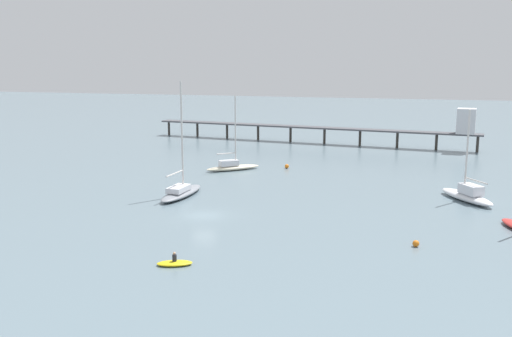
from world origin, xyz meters
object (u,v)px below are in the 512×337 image
Objects in this scene: pier at (371,125)px; mooring_buoy_far at (416,243)px; sailboat_gray at (181,191)px; dinghy_yellow at (175,263)px; sailboat_white at (467,194)px; mooring_buoy_mid at (287,166)px; sailboat_cream at (232,166)px.

pier reaches higher than mooring_buoy_far.
sailboat_gray is 4.41× the size of dinghy_yellow.
pier is 61.26m from mooring_buoy_far.
mooring_buoy_far is at bearing -106.28° from sailboat_white.
dinghy_yellow is at bearing -129.59° from sailboat_white.
sailboat_white is 16.29× the size of mooring_buoy_mid.
sailboat_white is 38.40m from dinghy_yellow.
sailboat_white is at bearing 50.41° from dinghy_yellow.
sailboat_cream is 1.04× the size of sailboat_white.
dinghy_yellow is (-9.41, -70.78, -3.88)m from pier.
sailboat_white is 3.41× the size of dinghy_yellow.
pier is at bearing 98.88° from mooring_buoy_far.
sailboat_gray is (-18.53, -48.50, -3.35)m from pier.
sailboat_cream reaches higher than sailboat_white.
mooring_buoy_mid is at bearing 120.44° from mooring_buoy_far.
sailboat_white is at bearing -29.47° from mooring_buoy_mid.
sailboat_cream reaches higher than pier.
dinghy_yellow is 5.22× the size of mooring_buoy_far.
pier is 43.98m from sailboat_white.
dinghy_yellow is at bearing -78.06° from sailboat_cream.
sailboat_gray is 23.14m from mooring_buoy_mid.
sailboat_white is 17.82× the size of mooring_buoy_far.
mooring_buoy_far is at bearing -47.44° from sailboat_cream.
mooring_buoy_mid is (-0.84, 43.89, 0.13)m from dinghy_yellow.
dinghy_yellow is 4.77× the size of mooring_buoy_mid.
sailboat_cream is at bearing 162.24° from sailboat_white.
sailboat_white is at bearing -17.76° from sailboat_cream.
mooring_buoy_far is (18.85, 10.37, 0.10)m from dinghy_yellow.
pier is 6.12× the size of sailboat_white.
sailboat_gray is 24.07m from dinghy_yellow.
mooring_buoy_mid is at bearing -110.88° from pier.
sailboat_cream is at bearing 132.56° from mooring_buoy_far.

